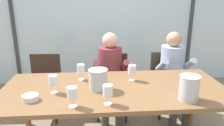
{
  "coord_description": "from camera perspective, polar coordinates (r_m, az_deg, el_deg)",
  "views": [
    {
      "loc": [
        -0.18,
        -1.99,
        1.65
      ],
      "look_at": [
        0.0,
        0.35,
        0.92
      ],
      "focal_mm": 34.61,
      "sensor_mm": 36.0,
      "label": 1
    }
  ],
  "objects": [
    {
      "name": "window_glass_panel",
      "position": [
        4.15,
        -1.96,
        12.28
      ],
      "size": [
        7.45,
        0.03,
        2.6
      ],
      "primitive_type": "cube",
      "color": "silver",
      "rests_on": "ground"
    },
    {
      "name": "person_pale_blue_shirt",
      "position": [
        3.11,
        15.97,
        -1.66
      ],
      "size": [
        0.47,
        0.62,
        1.2
      ],
      "rotation": [
        0.0,
        0.0,
        0.04
      ],
      "color": "#9EB2D1",
      "rests_on": "ground"
    },
    {
      "name": "tasting_bowl",
      "position": [
        2.05,
        -20.78,
        -8.56
      ],
      "size": [
        0.14,
        0.14,
        0.05
      ],
      "primitive_type": "cylinder",
      "color": "silver",
      "rests_on": "dining_table"
    },
    {
      "name": "window_mullion_left",
      "position": [
        4.39,
        -24.82,
        11.02
      ],
      "size": [
        0.06,
        0.06,
        2.6
      ],
      "primitive_type": "cube",
      "color": "#38383D",
      "rests_on": "ground"
    },
    {
      "name": "wine_glass_center_pour",
      "position": [
        1.82,
        -1.14,
        -7.5
      ],
      "size": [
        0.08,
        0.08,
        0.17
      ],
      "color": "silver",
      "rests_on": "dining_table"
    },
    {
      "name": "ice_bucket_primary",
      "position": [
        2.01,
        19.72,
        -6.12
      ],
      "size": [
        0.18,
        0.18,
        0.23
      ],
      "color": "#B7B7BC",
      "rests_on": "dining_table"
    },
    {
      "name": "wine_glass_by_right_taster",
      "position": [
        1.81,
        -10.46,
        -7.95
      ],
      "size": [
        0.08,
        0.08,
        0.17
      ],
      "color": "silver",
      "rests_on": "dining_table"
    },
    {
      "name": "wine_glass_near_bucket",
      "position": [
        2.37,
        -8.21,
        -1.68
      ],
      "size": [
        0.08,
        0.08,
        0.17
      ],
      "color": "silver",
      "rests_on": "dining_table"
    },
    {
      "name": "hillside_vineyard",
      "position": [
        8.32,
        -3.26,
        12.93
      ],
      "size": [
        13.45,
        2.4,
        2.09
      ],
      "primitive_type": "cube",
      "color": "#568942",
      "rests_on": "ground"
    },
    {
      "name": "window_mullion_right",
      "position": [
        4.53,
        20.26,
        11.67
      ],
      "size": [
        0.06,
        0.06,
        2.6
      ],
      "primitive_type": "cube",
      "color": "#38383D",
      "rests_on": "ground"
    },
    {
      "name": "wine_glass_spare_empty",
      "position": [
        2.33,
        5.33,
        -1.88
      ],
      "size": [
        0.08,
        0.08,
        0.17
      ],
      "color": "silver",
      "rests_on": "dining_table"
    },
    {
      "name": "chair_near_curtain",
      "position": [
        3.2,
        -17.31,
        -4.51
      ],
      "size": [
        0.46,
        0.46,
        0.88
      ],
      "rotation": [
        0.0,
        0.0,
        -0.05
      ],
      "color": "#332319",
      "rests_on": "ground"
    },
    {
      "name": "chair_center",
      "position": [
        3.28,
        14.1,
        -3.74
      ],
      "size": [
        0.48,
        0.48,
        0.88
      ],
      "rotation": [
        0.0,
        0.0,
        0.1
      ],
      "color": "#332319",
      "rests_on": "ground"
    },
    {
      "name": "ground",
      "position": [
        3.42,
        -0.86,
        -11.68
      ],
      "size": [
        14.0,
        14.0,
        0.0
      ],
      "primitive_type": "plane",
      "color": "#847056"
    },
    {
      "name": "ice_bucket_secondary",
      "position": [
        2.11,
        -3.69,
        -4.27
      ],
      "size": [
        0.19,
        0.19,
        0.21
      ],
      "color": "#B7B7BC",
      "rests_on": "dining_table"
    },
    {
      "name": "chair_left_of_center",
      "position": [
        3.1,
        0.14,
        -4.45
      ],
      "size": [
        0.48,
        0.48,
        0.88
      ],
      "rotation": [
        0.0,
        0.0,
        -0.1
      ],
      "color": "#332319",
      "rests_on": "ground"
    },
    {
      "name": "person_maroon_top",
      "position": [
        2.93,
        -0.4,
        -2.16
      ],
      "size": [
        0.46,
        0.61,
        1.2
      ],
      "rotation": [
        0.0,
        0.0,
        -0.01
      ],
      "color": "brown",
      "rests_on": "ground"
    },
    {
      "name": "wine_glass_by_left_taster",
      "position": [
        2.1,
        -15.31,
        -4.64
      ],
      "size": [
        0.08,
        0.08,
        0.17
      ],
      "color": "silver",
      "rests_on": "dining_table"
    },
    {
      "name": "dining_table",
      "position": [
        2.22,
        0.71,
        -8.23
      ],
      "size": [
        2.25,
        0.98,
        0.77
      ],
      "color": "brown",
      "rests_on": "ground"
    }
  ]
}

